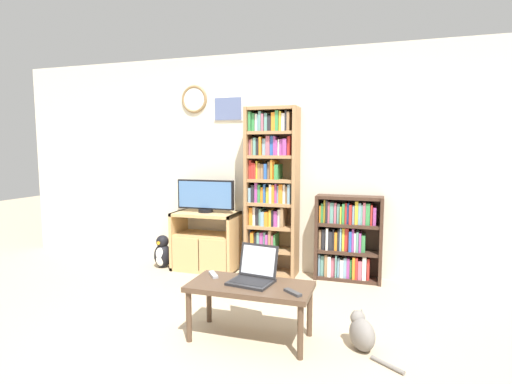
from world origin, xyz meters
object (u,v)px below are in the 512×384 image
Objects in this scene: remote_near_laptop at (213,275)px; penguin_figurine at (162,253)px; television at (206,196)px; cat at (362,333)px; laptop at (254,273)px; tv_stand at (206,241)px; coffee_table at (250,291)px; bookshelf_tall at (271,189)px; remote_far_from_laptop at (293,292)px; bookshelf_short at (347,239)px.

remote_near_laptop reaches higher than penguin_figurine.
penguin_figurine is at bearing -168.04° from television.
cat is 2.82m from penguin_figurine.
penguin_figurine is (-2.47, 1.36, 0.06)m from cat.
tv_stand is at bearing 135.59° from laptop.
cat is (1.92, -1.47, -0.78)m from television.
cat is at bearing 6.02° from coffee_table.
cat is at bearing -54.00° from bookshelf_tall.
tv_stand is at bearing 8.97° from penguin_figurine.
bookshelf_tall is at bearing -120.80° from remote_far_from_laptop.
remote_far_from_laptop is at bearing -48.64° from tv_stand.
laptop is (1.10, -1.49, -0.40)m from television.
penguin_figurine is at bearing -171.03° from tv_stand.
coffee_table reaches higher than cat.
television is 1.70m from remote_near_laptop.
tv_stand is at bearing 110.54° from cat.
penguin_figurine is (-0.54, -0.12, -0.72)m from television.
tv_stand is 5.07× the size of remote_near_laptop.
bookshelf_tall is 1.58m from penguin_figurine.
penguin_figurine is (-1.28, 1.34, -0.26)m from remote_near_laptop.
tv_stand reaches higher than penguin_figurine.
remote_near_laptop is at bearing 146.90° from cat.
bookshelf_tall is at bearing 93.54° from cat.
coffee_table is (1.09, -1.56, -0.52)m from television.
penguin_figurine is at bearing 96.12° from remote_near_laptop.
remote_far_from_laptop is 0.61m from cat.
coffee_table is 0.14m from laptop.
television is 2.54m from cat.
coffee_table is at bearing -109.31° from bookshelf_short.
television reaches higher than remote_far_from_laptop.
cat is (0.82, 0.02, -0.38)m from laptop.
remote_far_from_laptop is at bearing -16.00° from coffee_table.
bookshelf_short is (0.88, 0.03, -0.54)m from bookshelf_tall.
tv_stand reaches higher than remote_near_laptop.
remote_near_laptop is (-0.06, -1.54, -0.56)m from bookshelf_tall.
bookshelf_short is at bearing 66.49° from cat.
bookshelf_short is at bearing 3.73° from television.
television is at bearing 135.20° from laptop.
remote_near_laptop is (-0.35, 0.10, 0.06)m from coffee_table.
laptop is 0.90× the size of penguin_figurine.
bookshelf_tall is 5.33× the size of laptop.
tv_stand is 0.58m from penguin_figurine.
bookshelf_tall reaches higher than remote_far_from_laptop.
coffee_table is at bearing -89.05° from laptop.
remote_near_laptop is 0.38× the size of penguin_figurine.
bookshelf_tall is at bearing 5.78° from television.
television is 1.73m from bookshelf_short.
bookshelf_short reaches higher than laptop.
television is at bearing -174.22° from bookshelf_tall.
bookshelf_short is 1.79m from remote_far_from_laptop.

